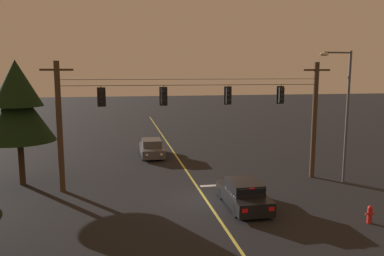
{
  "coord_description": "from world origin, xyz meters",
  "views": [
    {
      "loc": [
        -4.44,
        -19.18,
        6.89
      ],
      "look_at": [
        0.0,
        4.04,
        3.36
      ],
      "focal_mm": 35.18,
      "sensor_mm": 36.0,
      "label": 1
    }
  ],
  "objects_px": {
    "traffic_light_leftmost": "(101,97)",
    "traffic_light_right_inner": "(281,95)",
    "traffic_light_left_inner": "(164,96)",
    "tree_verge_far": "(18,105)",
    "street_lamp_corner": "(343,105)",
    "fire_hydrant": "(370,214)",
    "traffic_light_centre": "(229,96)",
    "car_waiting_near_lane": "(243,194)",
    "car_oncoming_lead": "(152,148)"
  },
  "relations": [
    {
      "from": "traffic_light_leftmost",
      "to": "traffic_light_right_inner",
      "type": "height_order",
      "value": "same"
    },
    {
      "from": "traffic_light_left_inner",
      "to": "tree_verge_far",
      "type": "relative_size",
      "value": 0.16
    },
    {
      "from": "street_lamp_corner",
      "to": "fire_hydrant",
      "type": "height_order",
      "value": "street_lamp_corner"
    },
    {
      "from": "traffic_light_centre",
      "to": "fire_hydrant",
      "type": "height_order",
      "value": "traffic_light_centre"
    },
    {
      "from": "traffic_light_left_inner",
      "to": "traffic_light_leftmost",
      "type": "bearing_deg",
      "value": 180.0
    },
    {
      "from": "car_waiting_near_lane",
      "to": "traffic_light_centre",
      "type": "bearing_deg",
      "value": 84.52
    },
    {
      "from": "tree_verge_far",
      "to": "fire_hydrant",
      "type": "bearing_deg",
      "value": -28.78
    },
    {
      "from": "car_waiting_near_lane",
      "to": "car_oncoming_lead",
      "type": "bearing_deg",
      "value": 105.98
    },
    {
      "from": "tree_verge_far",
      "to": "traffic_light_right_inner",
      "type": "bearing_deg",
      "value": -6.69
    },
    {
      "from": "car_waiting_near_lane",
      "to": "tree_verge_far",
      "type": "xyz_separation_m",
      "value": [
        -12.17,
        6.28,
        4.28
      ]
    },
    {
      "from": "traffic_light_leftmost",
      "to": "traffic_light_right_inner",
      "type": "distance_m",
      "value": 11.03
    },
    {
      "from": "tree_verge_far",
      "to": "traffic_light_left_inner",
      "type": "bearing_deg",
      "value": -12.32
    },
    {
      "from": "car_waiting_near_lane",
      "to": "street_lamp_corner",
      "type": "distance_m",
      "value": 9.01
    },
    {
      "from": "traffic_light_left_inner",
      "to": "traffic_light_centre",
      "type": "bearing_deg",
      "value": 0.0
    },
    {
      "from": "tree_verge_far",
      "to": "fire_hydrant",
      "type": "xyz_separation_m",
      "value": [
        17.18,
        -9.44,
        -4.48
      ]
    },
    {
      "from": "traffic_light_leftmost",
      "to": "street_lamp_corner",
      "type": "bearing_deg",
      "value": -5.33
    },
    {
      "from": "traffic_light_leftmost",
      "to": "car_waiting_near_lane",
      "type": "distance_m",
      "value": 9.69
    },
    {
      "from": "traffic_light_centre",
      "to": "tree_verge_far",
      "type": "relative_size",
      "value": 0.16
    },
    {
      "from": "fire_hydrant",
      "to": "car_waiting_near_lane",
      "type": "bearing_deg",
      "value": 147.77
    },
    {
      "from": "street_lamp_corner",
      "to": "tree_verge_far",
      "type": "height_order",
      "value": "street_lamp_corner"
    },
    {
      "from": "traffic_light_left_inner",
      "to": "traffic_light_centre",
      "type": "distance_m",
      "value": 3.99
    },
    {
      "from": "traffic_light_left_inner",
      "to": "tree_verge_far",
      "type": "height_order",
      "value": "tree_verge_far"
    },
    {
      "from": "traffic_light_leftmost",
      "to": "traffic_light_centre",
      "type": "xyz_separation_m",
      "value": [
        7.59,
        0.0,
        0.0
      ]
    },
    {
      "from": "car_oncoming_lead",
      "to": "traffic_light_centre",
      "type": "bearing_deg",
      "value": -64.0
    },
    {
      "from": "traffic_light_left_inner",
      "to": "traffic_light_right_inner",
      "type": "relative_size",
      "value": 1.0
    },
    {
      "from": "traffic_light_leftmost",
      "to": "fire_hydrant",
      "type": "distance_m",
      "value": 15.18
    },
    {
      "from": "car_oncoming_lead",
      "to": "tree_verge_far",
      "type": "relative_size",
      "value": 0.58
    },
    {
      "from": "traffic_light_left_inner",
      "to": "street_lamp_corner",
      "type": "height_order",
      "value": "street_lamp_corner"
    },
    {
      "from": "traffic_light_leftmost",
      "to": "tree_verge_far",
      "type": "distance_m",
      "value": 5.37
    },
    {
      "from": "traffic_light_leftmost",
      "to": "car_waiting_near_lane",
      "type": "xyz_separation_m",
      "value": [
        7.16,
        -4.4,
        -4.81
      ]
    },
    {
      "from": "traffic_light_leftmost",
      "to": "traffic_light_left_inner",
      "type": "xyz_separation_m",
      "value": [
        3.6,
        0.0,
        0.0
      ]
    },
    {
      "from": "traffic_light_leftmost",
      "to": "fire_hydrant",
      "type": "xyz_separation_m",
      "value": [
        12.18,
        -7.56,
        -5.02
      ]
    },
    {
      "from": "traffic_light_right_inner",
      "to": "fire_hydrant",
      "type": "height_order",
      "value": "traffic_light_right_inner"
    },
    {
      "from": "car_waiting_near_lane",
      "to": "fire_hydrant",
      "type": "xyz_separation_m",
      "value": [
        5.01,
        -3.16,
        -0.21
      ]
    },
    {
      "from": "car_oncoming_lead",
      "to": "fire_hydrant",
      "type": "relative_size",
      "value": 5.26
    },
    {
      "from": "car_waiting_near_lane",
      "to": "traffic_light_right_inner",
      "type": "bearing_deg",
      "value": 48.71
    },
    {
      "from": "traffic_light_centre",
      "to": "street_lamp_corner",
      "type": "distance_m",
      "value": 7.07
    },
    {
      "from": "traffic_light_left_inner",
      "to": "car_oncoming_lead",
      "type": "relative_size",
      "value": 0.28
    },
    {
      "from": "car_waiting_near_lane",
      "to": "traffic_light_left_inner",
      "type": "bearing_deg",
      "value": 129.02
    },
    {
      "from": "traffic_light_leftmost",
      "to": "car_oncoming_lead",
      "type": "relative_size",
      "value": 0.28
    },
    {
      "from": "traffic_light_leftmost",
      "to": "fire_hydrant",
      "type": "height_order",
      "value": "traffic_light_leftmost"
    },
    {
      "from": "traffic_light_leftmost",
      "to": "street_lamp_corner",
      "type": "distance_m",
      "value": 14.57
    },
    {
      "from": "street_lamp_corner",
      "to": "traffic_light_leftmost",
      "type": "bearing_deg",
      "value": 174.67
    },
    {
      "from": "car_waiting_near_lane",
      "to": "fire_hydrant",
      "type": "relative_size",
      "value": 5.15
    },
    {
      "from": "car_oncoming_lead",
      "to": "traffic_light_left_inner",
      "type": "bearing_deg",
      "value": -89.39
    },
    {
      "from": "traffic_light_left_inner",
      "to": "traffic_light_centre",
      "type": "relative_size",
      "value": 1.0
    },
    {
      "from": "street_lamp_corner",
      "to": "tree_verge_far",
      "type": "xyz_separation_m",
      "value": [
        -19.5,
        3.23,
        0.03
      ]
    },
    {
      "from": "car_oncoming_lead",
      "to": "tree_verge_far",
      "type": "height_order",
      "value": "tree_verge_far"
    },
    {
      "from": "traffic_light_left_inner",
      "to": "street_lamp_corner",
      "type": "bearing_deg",
      "value": -7.07
    },
    {
      "from": "traffic_light_right_inner",
      "to": "car_oncoming_lead",
      "type": "xyz_separation_m",
      "value": [
        -7.51,
        8.35,
        -4.81
      ]
    }
  ]
}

